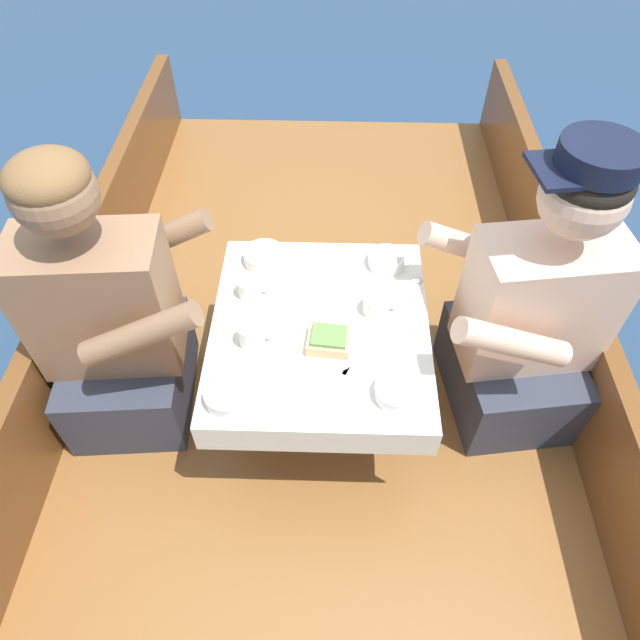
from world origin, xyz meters
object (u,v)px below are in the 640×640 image
at_px(coffee_cup_starboard, 252,334).
at_px(coffee_cup_center, 250,287).
at_px(person_port, 112,324).
at_px(sandwich, 329,340).
at_px(person_starboard, 529,319).
at_px(coffee_cup_port, 377,304).

relative_size(coffee_cup_starboard, coffee_cup_center, 1.05).
bearing_deg(person_port, sandwich, -12.34).
bearing_deg(person_port, person_starboard, -2.66).
xyz_separation_m(person_starboard, coffee_cup_port, (-0.45, 0.01, 0.04)).
bearing_deg(coffee_cup_center, person_port, -164.58).
bearing_deg(coffee_cup_center, sandwich, -39.12).
bearing_deg(person_port, coffee_cup_port, -0.72).
bearing_deg(coffee_cup_port, coffee_cup_starboard, -160.06).
relative_size(coffee_cup_port, coffee_cup_center, 1.09).
height_order(sandwich, coffee_cup_center, coffee_cup_center).
height_order(person_starboard, coffee_cup_port, person_starboard).
xyz_separation_m(person_port, coffee_cup_center, (0.40, 0.11, 0.05)).
xyz_separation_m(coffee_cup_starboard, coffee_cup_center, (-0.03, 0.18, -0.00)).
height_order(sandwich, coffee_cup_starboard, coffee_cup_starboard).
bearing_deg(coffee_cup_port, person_starboard, -1.31).
relative_size(sandwich, coffee_cup_starboard, 1.24).
relative_size(person_port, coffee_cup_port, 9.14).
relative_size(sandwich, coffee_cup_port, 1.20).
bearing_deg(coffee_cup_starboard, person_port, 170.30).
bearing_deg(person_starboard, sandwich, 4.19).
relative_size(person_starboard, coffee_cup_starboard, 9.68).
xyz_separation_m(person_port, sandwich, (0.64, -0.09, 0.05)).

